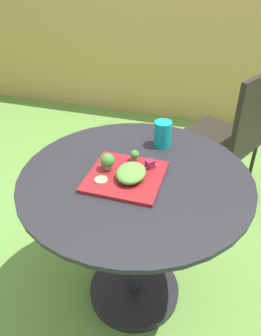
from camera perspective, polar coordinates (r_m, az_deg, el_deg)
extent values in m
plane|color=#568438|center=(1.79, 0.64, -20.38)|extent=(12.00, 12.00, 0.00)
cube|color=#A8894C|center=(3.20, 12.20, 19.75)|extent=(8.00, 0.08, 1.40)
cylinder|color=black|center=(1.28, 0.84, -1.60)|extent=(0.90, 0.90, 0.02)
cylinder|color=black|center=(1.50, 0.73, -12.16)|extent=(0.06, 0.06, 0.66)
cylinder|color=black|center=(1.77, 0.65, -20.00)|extent=(0.44, 0.44, 0.04)
cube|color=black|center=(2.17, 14.72, 4.86)|extent=(0.59, 0.59, 0.03)
cube|color=black|center=(1.99, 20.59, 8.77)|extent=(0.22, 0.38, 0.45)
cylinder|color=black|center=(2.49, 12.75, 3.38)|extent=(0.02, 0.02, 0.43)
cylinder|color=black|center=(2.24, 7.61, 0.09)|extent=(0.02, 0.02, 0.43)
cylinder|color=black|center=(2.36, 19.95, 0.12)|extent=(0.02, 0.02, 0.43)
cylinder|color=black|center=(2.09, 15.38, -3.81)|extent=(0.02, 0.02, 0.43)
cube|color=maroon|center=(1.26, -0.86, -1.46)|extent=(0.28, 0.28, 0.01)
cylinder|color=#0F8C93|center=(1.45, 5.54, 5.83)|extent=(0.08, 0.08, 0.11)
cylinder|color=#0D777D|center=(1.46, 5.50, 5.25)|extent=(0.07, 0.07, 0.08)
cube|color=silver|center=(1.29, 2.40, -0.07)|extent=(0.07, 0.09, 0.00)
cube|color=silver|center=(1.25, -0.41, -1.22)|extent=(0.05, 0.05, 0.00)
ellipsoid|color=#519338|center=(1.22, 0.09, -0.84)|extent=(0.11, 0.14, 0.05)
cylinder|color=#99B770|center=(1.33, 0.71, 1.52)|extent=(0.01, 0.01, 0.01)
sphere|color=#38752D|center=(1.32, 0.72, 2.32)|extent=(0.04, 0.04, 0.04)
cylinder|color=#99B770|center=(1.28, -3.89, 0.11)|extent=(0.02, 0.02, 0.02)
sphere|color=#38752D|center=(1.27, -3.95, 1.30)|extent=(0.05, 0.05, 0.05)
cylinder|color=#8EB766|center=(1.23, -5.07, -2.05)|extent=(0.05, 0.05, 0.01)
cube|color=maroon|center=(1.29, 3.38, 0.69)|extent=(0.04, 0.04, 0.03)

